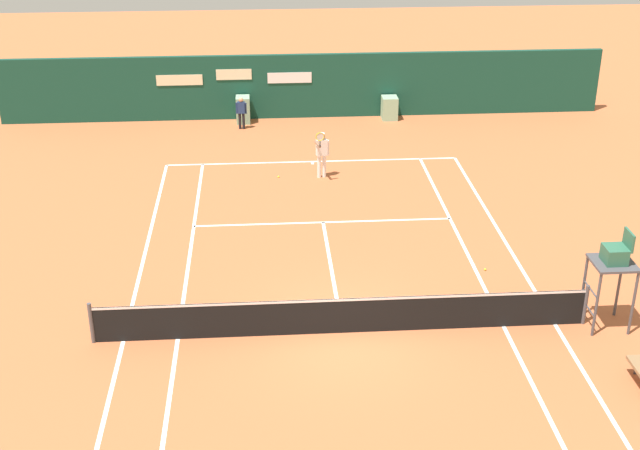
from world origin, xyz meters
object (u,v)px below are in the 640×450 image
(umpire_chair, at_px, (614,262))
(tennis_ball_mid_court, at_px, (485,269))
(ball_kid_centre_post, at_px, (241,111))
(tennis_ball_near_service_line, at_px, (278,177))
(player_on_baseline, at_px, (322,151))

(umpire_chair, height_order, tennis_ball_mid_court, umpire_chair)
(umpire_chair, xyz_separation_m, ball_kid_centre_post, (-9.11, 15.73, -0.99))
(ball_kid_centre_post, xyz_separation_m, tennis_ball_near_service_line, (1.33, -5.39, -0.72))
(player_on_baseline, xyz_separation_m, tennis_ball_near_service_line, (-1.51, 0.09, -0.95))
(tennis_ball_near_service_line, bearing_deg, ball_kid_centre_post, 103.84)
(player_on_baseline, relative_size, ball_kid_centre_post, 1.41)
(tennis_ball_near_service_line, bearing_deg, tennis_ball_mid_court, -52.85)
(player_on_baseline, bearing_deg, umpire_chair, 108.75)
(umpire_chair, bearing_deg, tennis_ball_near_service_line, 36.97)
(tennis_ball_mid_court, bearing_deg, ball_kid_centre_post, 118.40)
(tennis_ball_near_service_line, bearing_deg, player_on_baseline, -3.23)
(umpire_chair, xyz_separation_m, tennis_ball_near_service_line, (-7.78, 10.34, -1.72))
(tennis_ball_mid_court, bearing_deg, player_on_baseline, 119.12)
(tennis_ball_mid_court, bearing_deg, umpire_chair, -53.46)
(player_on_baseline, height_order, tennis_ball_near_service_line, player_on_baseline)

